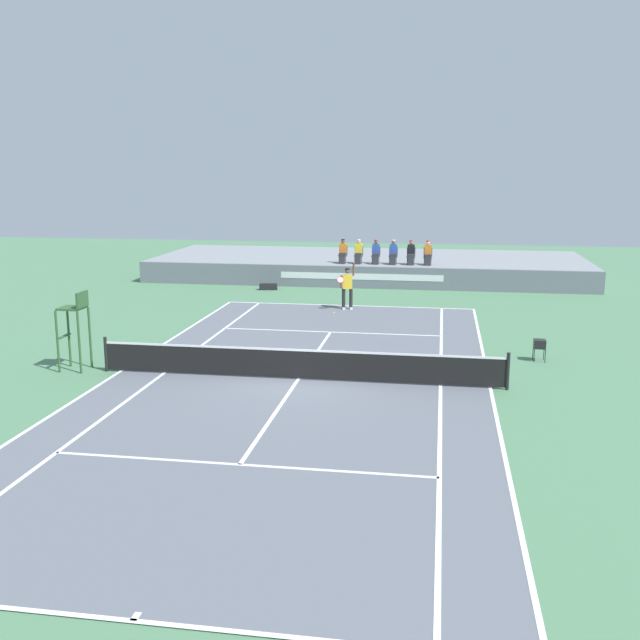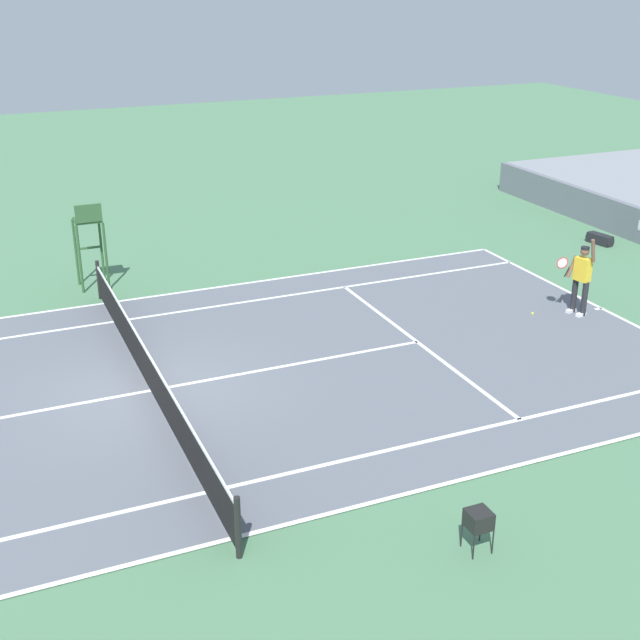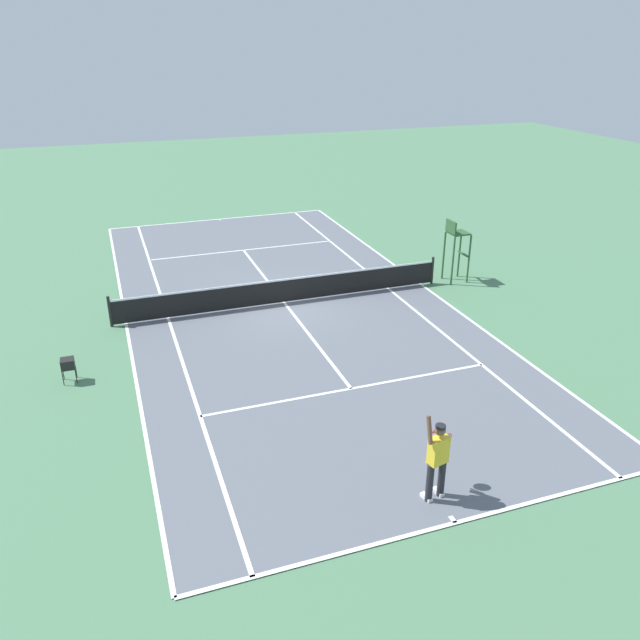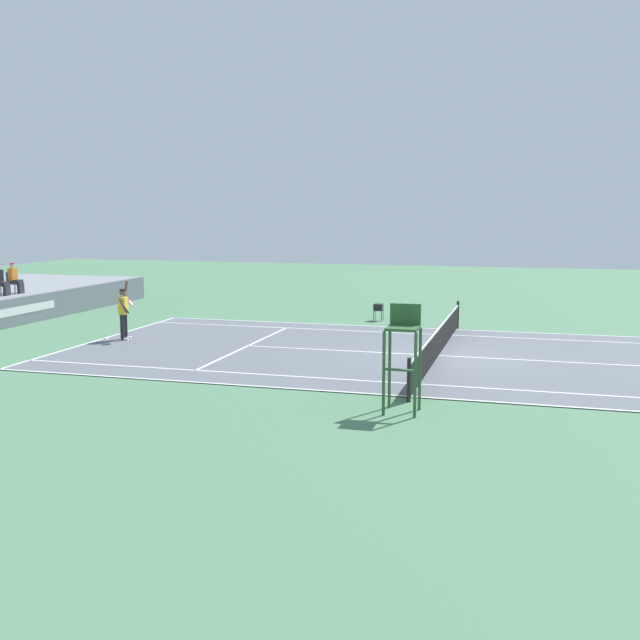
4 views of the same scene
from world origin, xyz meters
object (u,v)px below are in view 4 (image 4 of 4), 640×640
tennis_player (124,312)px  umpire_chair (403,344)px  tennis_ball (146,342)px  spectator_seated_5 (15,279)px  ball_hopper (378,307)px  spectator_seated_4 (0,280)px

tennis_player → umpire_chair: 13.06m
tennis_ball → umpire_chair: (-6.49, -10.00, 1.52)m
tennis_ball → spectator_seated_5: bearing=65.2°
spectator_seated_5 → tennis_player: spectator_seated_5 is taller
spectator_seated_5 → ball_hopper: (3.87, -14.68, -1.16)m
spectator_seated_5 → umpire_chair: size_ratio=0.52×
spectator_seated_5 → umpire_chair: umpire_chair is taller
tennis_player → tennis_ball: 1.50m
tennis_player → ball_hopper: (7.18, -7.68, -0.42)m
spectator_seated_5 → ball_hopper: spectator_seated_5 is taller
tennis_player → spectator_seated_5: bearing=64.7°
umpire_chair → spectator_seated_4: bearing=62.7°
spectator_seated_4 → tennis_player: (-2.43, -7.00, -0.74)m
spectator_seated_5 → tennis_ball: 9.04m
spectator_seated_4 → tennis_player: bearing=-109.2°
spectator_seated_5 → tennis_player: (-3.30, -7.00, -0.74)m
spectator_seated_4 → ball_hopper: (4.74, -14.68, -1.16)m
tennis_player → ball_hopper: 10.52m
tennis_ball → ball_hopper: size_ratio=0.10×
ball_hopper → umpire_chair: bearing=-166.5°
tennis_ball → spectator_seated_4: bearing=70.5°
spectator_seated_5 → tennis_ball: spectator_seated_5 is taller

